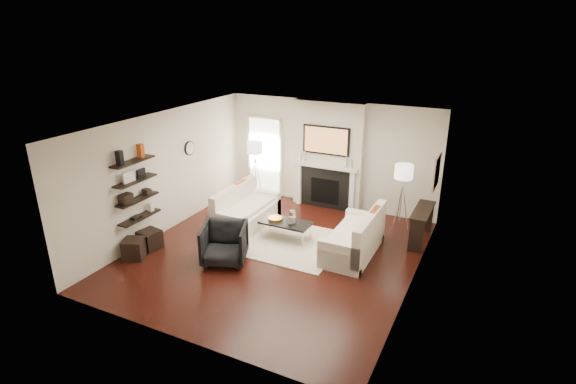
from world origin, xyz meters
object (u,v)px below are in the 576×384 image
at_px(coffee_table, 286,223).
at_px(armchair, 224,242).
at_px(loveseat_right_base, 353,244).
at_px(lamp_right_shade, 404,172).
at_px(ottoman_near, 150,240).
at_px(lamp_left_shade, 255,148).
at_px(loveseat_left_base, 247,217).

distance_m(coffee_table, armchair, 1.55).
relative_size(loveseat_right_base, coffee_table, 1.64).
height_order(loveseat_right_base, lamp_right_shade, lamp_right_shade).
height_order(loveseat_right_base, ottoman_near, loveseat_right_base).
distance_m(armchair, ottoman_near, 1.75).
bearing_deg(ottoman_near, lamp_right_shade, 34.05).
bearing_deg(armchair, lamp_left_shade, 86.53).
bearing_deg(coffee_table, lamp_left_shade, 135.05).
bearing_deg(lamp_right_shade, coffee_table, -146.23).
height_order(loveseat_left_base, armchair, armchair).
distance_m(coffee_table, lamp_left_shade, 2.70).
xyz_separation_m(loveseat_right_base, lamp_right_shade, (0.63, 1.39, 1.24)).
height_order(lamp_left_shade, ottoman_near, lamp_left_shade).
height_order(loveseat_left_base, ottoman_near, loveseat_left_base).
distance_m(loveseat_right_base, coffee_table, 1.53).
xyz_separation_m(armchair, lamp_right_shade, (2.79, 2.83, 1.02)).
distance_m(loveseat_left_base, loveseat_right_base, 2.66).
bearing_deg(coffee_table, loveseat_right_base, 1.53).
distance_m(loveseat_right_base, armchair, 2.61).
bearing_deg(lamp_right_shade, loveseat_left_base, -160.45).
relative_size(loveseat_left_base, loveseat_right_base, 1.00).
bearing_deg(armchair, coffee_table, 42.19).
height_order(loveseat_left_base, loveseat_right_base, same).
bearing_deg(ottoman_near, loveseat_left_base, 56.66).
relative_size(armchair, lamp_left_shade, 2.15).
bearing_deg(lamp_right_shade, loveseat_right_base, -114.27).
bearing_deg(lamp_left_shade, loveseat_right_base, -27.66).
xyz_separation_m(coffee_table, lamp_right_shade, (2.14, 1.43, 1.05)).
bearing_deg(loveseat_right_base, coffee_table, -178.47).
bearing_deg(loveseat_right_base, ottoman_near, -156.86).
bearing_deg(ottoman_near, armchair, 7.38).
relative_size(loveseat_right_base, armchair, 2.09).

